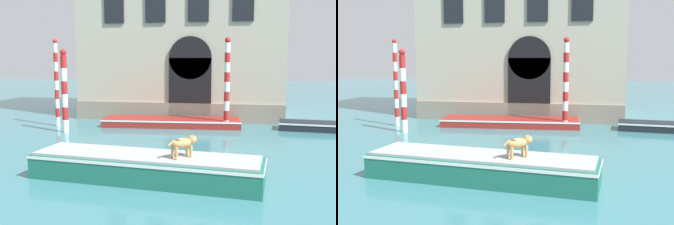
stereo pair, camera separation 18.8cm
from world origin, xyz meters
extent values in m
cube|color=#B2A893|center=(-1.37, 20.84, 6.35)|extent=(11.39, 6.00, 12.70)
cube|color=gray|center=(-1.37, 17.79, 0.51)|extent=(11.39, 0.16, 1.02)
cube|color=black|center=(-0.64, 17.78, 1.71)|extent=(2.26, 0.14, 3.42)
cylinder|color=black|center=(-0.64, 17.78, 3.42)|extent=(2.26, 0.14, 2.26)
cube|color=black|center=(-4.78, 17.80, 6.26)|extent=(1.08, 0.10, 1.97)
cube|color=black|center=(-2.51, 17.80, 6.26)|extent=(1.08, 0.10, 1.97)
cube|color=black|center=(-0.23, 17.80, 6.26)|extent=(1.08, 0.10, 1.97)
cube|color=black|center=(2.05, 17.80, 6.26)|extent=(1.08, 0.10, 1.97)
cube|color=#1E6651|center=(-0.54, 7.37, 0.34)|extent=(6.60, 2.28, 0.68)
cube|color=white|center=(-0.54, 7.37, 0.62)|extent=(6.64, 2.31, 0.08)
cube|color=#9EA3A8|center=(-0.54, 7.37, 0.71)|extent=(6.40, 2.13, 0.06)
cylinder|color=tan|center=(0.62, 7.38, 0.91)|extent=(0.08, 0.08, 0.33)
cylinder|color=tan|center=(0.75, 7.25, 0.91)|extent=(0.08, 0.08, 0.33)
cylinder|color=tan|center=(0.28, 7.06, 0.91)|extent=(0.08, 0.08, 0.33)
cylinder|color=tan|center=(0.41, 6.92, 0.91)|extent=(0.08, 0.08, 0.33)
ellipsoid|color=tan|center=(0.51, 7.15, 1.15)|extent=(0.63, 0.62, 0.26)
ellipsoid|color=#382D23|center=(0.45, 7.09, 1.22)|extent=(0.32, 0.32, 0.09)
sphere|color=tan|center=(0.76, 7.38, 1.21)|extent=(0.25, 0.25, 0.25)
cone|color=#382D23|center=(0.71, 7.43, 1.30)|extent=(0.07, 0.07, 0.10)
cone|color=#382D23|center=(0.81, 7.33, 1.30)|extent=(0.07, 0.07, 0.10)
cylinder|color=tan|center=(0.27, 6.92, 1.19)|extent=(0.20, 0.19, 0.18)
cube|color=maroon|center=(-1.37, 16.32, 0.20)|extent=(6.94, 2.29, 0.41)
cube|color=white|center=(-1.37, 16.32, 0.35)|extent=(6.97, 2.33, 0.08)
cube|color=#B2B7BC|center=(-1.37, 16.32, 0.18)|extent=(3.84, 1.63, 0.37)
cube|color=black|center=(6.28, 16.30, 0.20)|extent=(4.87, 1.76, 0.40)
cube|color=white|center=(6.28, 16.30, 0.34)|extent=(4.90, 1.80, 0.08)
cube|color=#9EA3A8|center=(6.28, 16.30, 0.18)|extent=(2.70, 1.24, 0.36)
cylinder|color=white|center=(1.38, 15.80, 0.23)|extent=(0.26, 0.26, 0.46)
cylinder|color=#B21E1E|center=(1.38, 15.80, 0.69)|extent=(0.26, 0.26, 0.46)
cylinder|color=white|center=(1.38, 15.80, 1.14)|extent=(0.26, 0.26, 0.46)
cylinder|color=#B21E1E|center=(1.38, 15.80, 1.60)|extent=(0.26, 0.26, 0.46)
cylinder|color=white|center=(1.38, 15.80, 2.06)|extent=(0.26, 0.26, 0.46)
cylinder|color=#B21E1E|center=(1.38, 15.80, 2.52)|extent=(0.26, 0.26, 0.46)
cylinder|color=white|center=(1.38, 15.80, 2.98)|extent=(0.26, 0.26, 0.46)
cylinder|color=#B21E1E|center=(1.38, 15.80, 3.43)|extent=(0.26, 0.26, 0.46)
cylinder|color=white|center=(1.38, 15.80, 3.89)|extent=(0.26, 0.26, 0.46)
sphere|color=#B21E1E|center=(1.38, 15.80, 4.24)|extent=(0.27, 0.27, 0.27)
cylinder|color=white|center=(-5.87, 13.71, 0.30)|extent=(0.27, 0.27, 0.59)
cylinder|color=#B21E1E|center=(-5.87, 13.71, 0.89)|extent=(0.27, 0.27, 0.59)
cylinder|color=white|center=(-5.87, 13.71, 1.48)|extent=(0.27, 0.27, 0.59)
cylinder|color=#B21E1E|center=(-5.87, 13.71, 2.07)|extent=(0.27, 0.27, 0.59)
cylinder|color=white|center=(-5.87, 13.71, 2.66)|extent=(0.27, 0.27, 0.59)
cylinder|color=#B21E1E|center=(-5.87, 13.71, 3.25)|extent=(0.27, 0.27, 0.59)
sphere|color=#B21E1E|center=(-5.87, 13.71, 3.67)|extent=(0.28, 0.28, 0.28)
cylinder|color=white|center=(-7.02, 15.26, 0.23)|extent=(0.21, 0.21, 0.46)
cylinder|color=#B21E1E|center=(-7.02, 15.26, 0.69)|extent=(0.21, 0.21, 0.46)
cylinder|color=white|center=(-7.02, 15.26, 1.15)|extent=(0.21, 0.21, 0.46)
cylinder|color=#B21E1E|center=(-7.02, 15.26, 1.61)|extent=(0.21, 0.21, 0.46)
cylinder|color=white|center=(-7.02, 15.26, 2.07)|extent=(0.21, 0.21, 0.46)
cylinder|color=#B21E1E|center=(-7.02, 15.26, 2.53)|extent=(0.21, 0.21, 0.46)
cylinder|color=white|center=(-7.02, 15.26, 2.99)|extent=(0.21, 0.21, 0.46)
cylinder|color=#B21E1E|center=(-7.02, 15.26, 3.45)|extent=(0.21, 0.21, 0.46)
cylinder|color=white|center=(-7.02, 15.26, 3.91)|extent=(0.21, 0.21, 0.46)
sphere|color=#B21E1E|center=(-7.02, 15.26, 4.23)|extent=(0.22, 0.22, 0.22)
camera|label=1|loc=(2.01, -2.98, 3.36)|focal=42.00mm
camera|label=2|loc=(2.19, -2.94, 3.36)|focal=42.00mm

